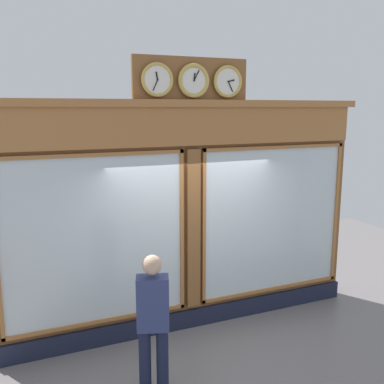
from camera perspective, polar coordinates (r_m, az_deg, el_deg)
shop_facade at (r=6.47m, az=-0.44°, el=-2.96°), size 5.62×0.42×3.96m
pedestrian at (r=5.14m, az=-5.11°, el=-16.24°), size 0.41×0.32×1.69m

